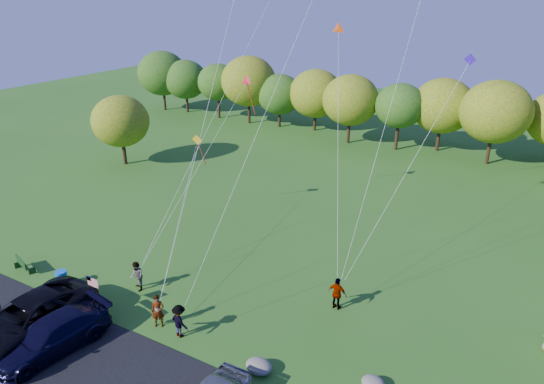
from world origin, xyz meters
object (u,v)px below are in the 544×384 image
at_px(minivan_navy, 52,335).
at_px(flyer_b, 137,276).
at_px(minivan_dark, 28,319).
at_px(park_bench, 23,264).
at_px(trash_barrel, 62,279).
at_px(flyer_d, 337,294).
at_px(flyer_a, 158,311).
at_px(flyer_c, 179,321).

relative_size(minivan_navy, flyer_b, 3.14).
relative_size(minivan_dark, minivan_navy, 1.21).
bearing_deg(minivan_navy, minivan_dark, -175.12).
bearing_deg(minivan_dark, park_bench, 147.95).
bearing_deg(trash_barrel, flyer_d, 21.74).
bearing_deg(minivan_navy, flyer_a, 60.92).
relative_size(flyer_c, flyer_d, 0.95).
bearing_deg(flyer_b, flyer_d, 55.39).
xyz_separation_m(minivan_navy, flyer_a, (3.21, 3.97, 0.04)).
distance_m(flyer_a, flyer_d, 9.64).
bearing_deg(trash_barrel, flyer_c, -0.47).
xyz_separation_m(flyer_a, flyer_b, (-3.34, 1.92, -0.02)).
relative_size(flyer_c, park_bench, 1.11).
relative_size(minivan_navy, park_bench, 3.51).
xyz_separation_m(minivan_dark, trash_barrel, (-2.36, 3.81, -0.54)).
xyz_separation_m(minivan_navy, flyer_d, (10.74, 9.99, 0.06)).
bearing_deg(trash_barrel, minivan_navy, -42.54).
relative_size(minivan_dark, trash_barrel, 7.06).
bearing_deg(flyer_c, park_bench, 12.76).
bearing_deg(flyer_d, trash_barrel, 25.01).
distance_m(minivan_navy, flyer_a, 5.11).
distance_m(minivan_dark, flyer_b, 6.02).
bearing_deg(flyer_a, flyer_c, -34.34).
bearing_deg(flyer_c, minivan_dark, 41.77).
xyz_separation_m(minivan_navy, trash_barrel, (-4.34, 3.98, -0.40)).
xyz_separation_m(flyer_b, trash_barrel, (-4.21, -1.92, -0.42)).
relative_size(minivan_dark, flyer_d, 3.64).
xyz_separation_m(flyer_a, flyer_c, (1.48, -0.07, -0.02)).
bearing_deg(flyer_a, trash_barrel, 148.17).
relative_size(flyer_b, trash_barrel, 1.85).
height_order(flyer_b, flyer_d, flyer_d).
xyz_separation_m(minivan_dark, park_bench, (-5.87, 3.69, -0.53)).
bearing_deg(trash_barrel, flyer_b, 24.46).
relative_size(minivan_dark, flyer_a, 3.75).
bearing_deg(park_bench, minivan_dark, -15.65).
distance_m(flyer_d, trash_barrel, 16.24).
xyz_separation_m(flyer_b, flyer_c, (4.81, -1.99, -0.01)).
relative_size(minivan_dark, flyer_b, 3.81).
xyz_separation_m(minivan_dark, flyer_c, (6.67, 3.73, -0.12)).
height_order(minivan_dark, minivan_navy, minivan_dark).
distance_m(minivan_dark, minivan_navy, 1.99).
xyz_separation_m(minivan_dark, flyer_b, (1.86, 5.72, -0.11)).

